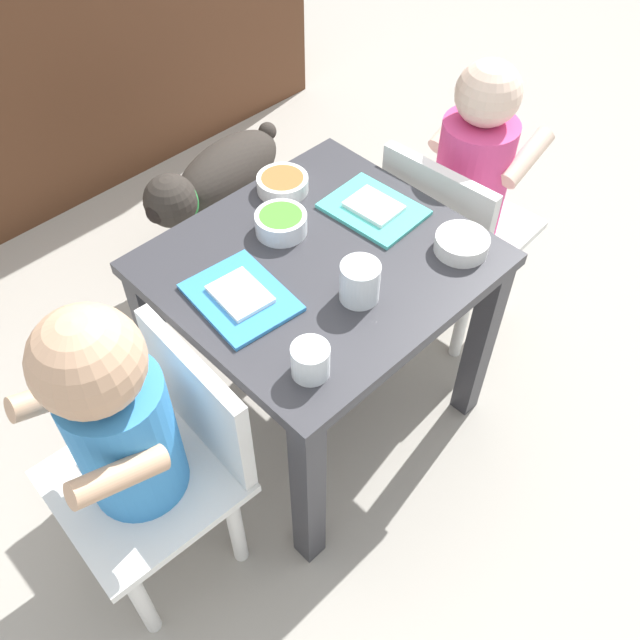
% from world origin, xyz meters
% --- Properties ---
extents(ground_plane, '(7.00, 7.00, 0.00)m').
position_xyz_m(ground_plane, '(0.00, 0.00, 0.00)').
color(ground_plane, '#9E998E').
extents(dining_table, '(0.55, 0.50, 0.47)m').
position_xyz_m(dining_table, '(0.00, 0.00, 0.38)').
color(dining_table, '#333338').
rests_on(dining_table, ground).
extents(seated_child_left, '(0.29, 0.29, 0.69)m').
position_xyz_m(seated_child_left, '(-0.44, -0.03, 0.44)').
color(seated_child_left, white).
rests_on(seated_child_left, ground).
extents(seated_child_right, '(0.30, 0.30, 0.67)m').
position_xyz_m(seated_child_right, '(0.43, -0.01, 0.42)').
color(seated_child_right, white).
rests_on(seated_child_right, ground).
extents(dog, '(0.47, 0.22, 0.32)m').
position_xyz_m(dog, '(0.21, 0.59, 0.21)').
color(dog, '#332D28').
rests_on(dog, ground).
extents(food_tray_left, '(0.16, 0.19, 0.02)m').
position_xyz_m(food_tray_left, '(-0.16, 0.02, 0.48)').
color(food_tray_left, '#388CD8').
rests_on(food_tray_left, dining_table).
extents(food_tray_right, '(0.15, 0.18, 0.02)m').
position_xyz_m(food_tray_right, '(0.16, 0.02, 0.48)').
color(food_tray_right, '#4CC6BC').
rests_on(food_tray_right, dining_table).
extents(water_cup_left, '(0.07, 0.07, 0.07)m').
position_xyz_m(water_cup_left, '(-0.02, -0.11, 0.50)').
color(water_cup_left, white).
rests_on(water_cup_left, dining_table).
extents(water_cup_right, '(0.06, 0.06, 0.06)m').
position_xyz_m(water_cup_right, '(-0.19, -0.17, 0.50)').
color(water_cup_right, white).
rests_on(water_cup_right, dining_table).
extents(cereal_bowl_right_side, '(0.10, 0.10, 0.04)m').
position_xyz_m(cereal_bowl_right_side, '(-0.00, 0.10, 0.49)').
color(cereal_bowl_right_side, white).
rests_on(cereal_bowl_right_side, dining_table).
extents(veggie_bowl_far, '(0.10, 0.10, 0.03)m').
position_xyz_m(veggie_bowl_far, '(0.08, 0.19, 0.49)').
color(veggie_bowl_far, white).
rests_on(veggie_bowl_far, dining_table).
extents(cereal_bowl_left_side, '(0.10, 0.10, 0.03)m').
position_xyz_m(cereal_bowl_left_side, '(0.20, -0.16, 0.49)').
color(cereal_bowl_left_side, white).
rests_on(cereal_bowl_left_side, dining_table).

